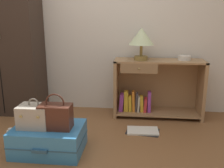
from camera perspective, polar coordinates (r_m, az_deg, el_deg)
ground_plane at (r=2.41m, az=-9.16°, el=-17.23°), size 9.00×9.00×0.00m
back_wall at (r=3.52m, az=-3.54°, el=15.20°), size 6.40×0.10×2.60m
wardrobe at (r=3.63m, az=-23.18°, el=10.46°), size 0.89×0.47×2.15m
bookshelf at (r=3.35m, az=9.61°, el=-1.00°), size 1.14×0.39×0.76m
table_lamp at (r=3.18m, az=6.75°, el=10.42°), size 0.31×0.31×0.40m
bowl at (r=3.30m, az=16.19°, el=5.74°), size 0.16×0.16×0.06m
suitcase_large at (r=2.57m, az=-14.17°, el=-12.03°), size 0.67×0.49×0.26m
train_case at (r=2.50m, az=-17.28°, el=-6.99°), size 0.29×0.22×0.29m
handbag at (r=2.41m, az=-12.74°, el=-7.18°), size 0.30×0.17×0.34m
bottle at (r=2.78m, az=-22.01°, el=-11.43°), size 0.08×0.08×0.20m
open_book_on_floor at (r=2.96m, az=7.02°, el=-10.57°), size 0.40×0.29×0.02m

